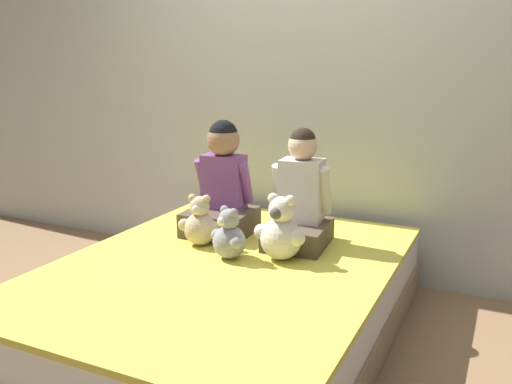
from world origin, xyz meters
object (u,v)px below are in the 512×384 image
bed (226,301)px  child_on_left (222,188)px  teddy_bear_held_by_right_child (281,232)px  teddy_bear_between_children (229,237)px  child_on_right (300,200)px  teddy_bear_held_by_left_child (200,224)px

bed → child_on_left: child_on_left is taller
child_on_left → teddy_bear_held_by_right_child: size_ratio=1.94×
bed → teddy_bear_between_children: (-0.01, 0.06, 0.32)m
child_on_right → teddy_bear_held_by_right_child: 0.29m
child_on_right → bed: bearing=-122.3°
teddy_bear_held_by_left_child → bed: bearing=-46.0°
teddy_bear_held_by_left_child → teddy_bear_held_by_right_child: 0.48m
child_on_left → teddy_bear_between_children: 0.46m
teddy_bear_held_by_right_child → teddy_bear_between_children: teddy_bear_held_by_right_child is taller
bed → child_on_right: 0.66m
child_on_left → teddy_bear_held_by_right_child: (0.48, -0.26, -0.12)m
bed → teddy_bear_held_by_left_child: (-0.25, 0.18, 0.32)m
child_on_left → teddy_bear_between_children: (0.24, -0.36, -0.15)m
bed → teddy_bear_held_by_right_child: size_ratio=6.06×
child_on_right → teddy_bear_held_by_left_child: (-0.47, -0.26, -0.13)m
bed → teddy_bear_held_by_right_child: teddy_bear_held_by_right_child is taller
bed → teddy_bear_held_by_left_child: bearing=144.7°
child_on_left → teddy_bear_held_by_left_child: size_ratio=2.32×
teddy_bear_held_by_left_child → teddy_bear_held_by_right_child: bearing=-12.2°
teddy_bear_held_by_right_child → teddy_bear_between_children: bearing=-151.8°
teddy_bear_held_by_left_child → teddy_bear_held_by_right_child: size_ratio=0.84×
child_on_left → bed: bearing=-62.3°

